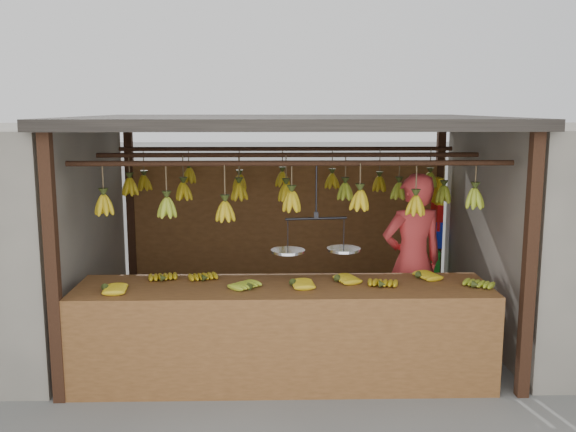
{
  "coord_description": "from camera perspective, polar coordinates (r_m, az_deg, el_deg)",
  "views": [
    {
      "loc": [
        -0.17,
        -6.72,
        2.49
      ],
      "look_at": [
        0.0,
        0.3,
        1.3
      ],
      "focal_mm": 40.0,
      "sensor_mm": 36.0,
      "label": 1
    }
  ],
  "objects": [
    {
      "name": "bag_bundles",
      "position": [
        8.47,
        13.05,
        -0.88
      ],
      "size": [
        0.08,
        0.26,
        1.28
      ],
      "color": "yellow",
      "rests_on": "ground"
    },
    {
      "name": "hanging_bananas",
      "position": [
        6.78,
        0.07,
        2.24
      ],
      "size": [
        3.62,
        2.24,
        0.39
      ],
      "color": "#B89813",
      "rests_on": "ground"
    },
    {
      "name": "ground",
      "position": [
        7.17,
        0.06,
        -10.71
      ],
      "size": [
        80.0,
        80.0,
        0.0
      ],
      "primitive_type": "plane",
      "color": "#5B5B57"
    },
    {
      "name": "stall",
      "position": [
        7.07,
        -0.01,
        5.41
      ],
      "size": [
        4.3,
        3.3,
        2.4
      ],
      "color": "black",
      "rests_on": "ground"
    },
    {
      "name": "vendor",
      "position": [
        6.74,
        11.0,
        -4.02
      ],
      "size": [
        0.76,
        0.59,
        1.84
      ],
      "primitive_type": "imported",
      "rotation": [
        0.0,
        0.0,
        3.38
      ],
      "color": "#BF3333",
      "rests_on": "ground"
    },
    {
      "name": "counter",
      "position": [
        5.76,
        -0.35,
        -8.31
      ],
      "size": [
        3.75,
        0.85,
        0.96
      ],
      "color": "brown",
      "rests_on": "ground"
    },
    {
      "name": "balance_scale",
      "position": [
        5.87,
        2.5,
        -2.72
      ],
      "size": [
        0.82,
        0.36,
        0.81
      ],
      "color": "black",
      "rests_on": "ground"
    }
  ]
}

